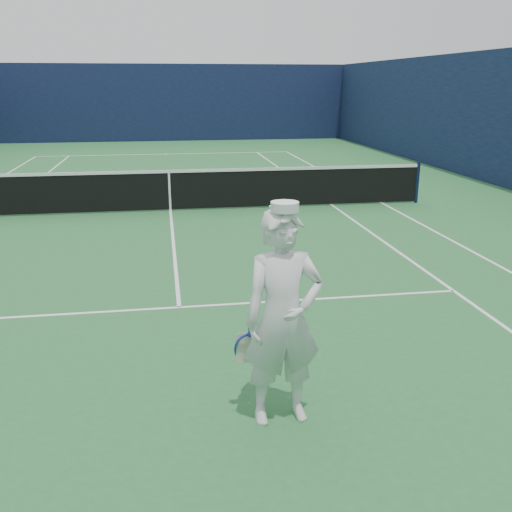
{
  "coord_description": "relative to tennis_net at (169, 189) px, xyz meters",
  "views": [
    {
      "loc": [
        -0.13,
        -13.89,
        3.01
      ],
      "look_at": [
        0.86,
        -7.8,
        1.13
      ],
      "focal_mm": 40.0,
      "sensor_mm": 36.0,
      "label": 1
    }
  ],
  "objects": [
    {
      "name": "ground",
      "position": [
        0.0,
        0.0,
        -0.55
      ],
      "size": [
        80.0,
        80.0,
        0.0
      ],
      "primitive_type": "plane",
      "color": "#266633",
      "rests_on": "ground"
    },
    {
      "name": "court_markings",
      "position": [
        0.0,
        0.0,
        -0.55
      ],
      "size": [
        11.03,
        23.83,
        0.01
      ],
      "color": "white",
      "rests_on": "ground"
    },
    {
      "name": "windscreen_fence",
      "position": [
        0.0,
        0.0,
        1.45
      ],
      "size": [
        20.12,
        36.12,
        4.0
      ],
      "color": "#0E1735",
      "rests_on": "ground"
    },
    {
      "name": "tennis_net",
      "position": [
        0.0,
        0.0,
        0.0
      ],
      "size": [
        12.88,
        0.09,
        1.07
      ],
      "color": "#141E4C",
      "rests_on": "ground"
    },
    {
      "name": "tennis_player",
      "position": [
        0.86,
        -9.3,
        0.45
      ],
      "size": [
        0.82,
        0.53,
        2.06
      ],
      "rotation": [
        0.0,
        0.0,
        0.07
      ],
      "color": "white",
      "rests_on": "ground"
    }
  ]
}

